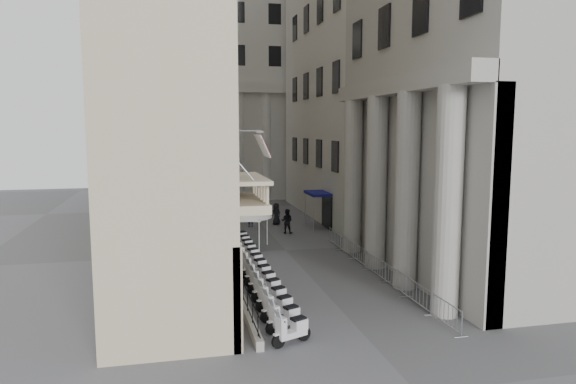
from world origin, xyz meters
name	(u,v)px	position (x,y,z in m)	size (l,w,h in m)	color
far_building	(234,70)	(0.00, 48.00, 15.00)	(22.00, 10.00, 30.00)	beige
iron_fence	(224,258)	(-4.30, 18.00, 0.00)	(0.30, 28.00, 1.40)	black
blue_awning	(317,228)	(4.15, 26.00, 0.00)	(1.60, 3.00, 3.00)	navy
flag	(264,341)	(-4.00, 5.00, 0.00)	(1.00, 1.40, 8.20)	#9E0C11
scooter_0	(292,344)	(-3.01, 4.43, 0.00)	(0.56, 1.40, 1.50)	silver
scooter_1	(285,331)	(-3.01, 5.72, 0.00)	(0.56, 1.40, 1.50)	silver
scooter_2	(278,320)	(-3.01, 7.01, 0.00)	(0.56, 1.40, 1.50)	silver
scooter_3	(273,309)	(-3.01, 8.29, 0.00)	(0.56, 1.40, 1.50)	silver
scooter_4	(268,300)	(-3.01, 9.58, 0.00)	(0.56, 1.40, 1.50)	silver
scooter_5	(263,292)	(-3.01, 10.87, 0.00)	(0.56, 1.40, 1.50)	silver
scooter_6	(259,284)	(-3.01, 12.16, 0.00)	(0.56, 1.40, 1.50)	silver
scooter_7	(255,277)	(-3.01, 13.45, 0.00)	(0.56, 1.40, 1.50)	silver
scooter_8	(252,271)	(-3.01, 14.73, 0.00)	(0.56, 1.40, 1.50)	silver
scooter_9	(248,265)	(-3.01, 16.02, 0.00)	(0.56, 1.40, 1.50)	silver
scooter_10	(245,260)	(-3.01, 17.31, 0.00)	(0.56, 1.40, 1.50)	silver
scooter_11	(243,255)	(-3.01, 18.60, 0.00)	(0.56, 1.40, 1.50)	silver
scooter_12	(240,250)	(-3.01, 19.88, 0.00)	(0.56, 1.40, 1.50)	silver
scooter_13	(238,246)	(-3.01, 21.17, 0.00)	(0.56, 1.40, 1.50)	silver
barrier_0	(446,326)	(3.64, 4.75, 0.00)	(0.60, 2.40, 1.10)	#AFB1B7
barrier_1	(418,306)	(3.64, 7.25, 0.00)	(0.60, 2.40, 1.10)	#AFB1B7
barrier_2	(395,290)	(3.64, 9.75, 0.00)	(0.60, 2.40, 1.10)	#AFB1B7
barrier_3	(376,276)	(3.64, 12.25, 0.00)	(0.60, 2.40, 1.10)	#AFB1B7
barrier_4	(360,264)	(3.64, 14.75, 0.00)	(0.60, 2.40, 1.10)	#AFB1B7
barrier_5	(347,254)	(3.64, 17.25, 0.00)	(0.60, 2.40, 1.10)	#AFB1B7
barrier_6	(335,246)	(3.64, 19.75, 0.00)	(0.60, 2.40, 1.10)	#AFB1B7
security_tent	(237,209)	(-3.08, 20.99, 2.63)	(3.87, 3.87, 3.14)	silver
street_lamp	(233,176)	(-3.14, 22.65, 4.77)	(2.59, 0.67, 8.02)	#94969C
info_kiosk	(220,231)	(-4.19, 21.70, 1.02)	(0.32, 0.95, 2.02)	black
pedestrian_a	(250,217)	(-1.12, 27.85, 0.82)	(0.60, 0.39, 1.65)	#0D1636
pedestrian_b	(287,221)	(1.29, 24.68, 0.96)	(0.93, 0.73, 1.92)	black
pedestrian_c	(276,214)	(1.19, 28.42, 0.92)	(0.90, 0.59, 1.85)	black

